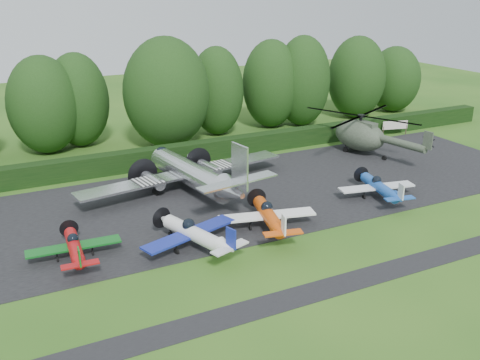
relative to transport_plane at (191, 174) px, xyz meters
name	(u,v)px	position (x,y,z in m)	size (l,w,h in m)	color
ground	(240,257)	(-1.37, -12.59, -1.81)	(160.00, 160.00, 0.00)	#214E16
apron	(188,206)	(-1.37, -2.59, -1.81)	(70.00, 18.00, 0.01)	black
taxiway_verge	(285,301)	(-1.37, -18.59, -1.81)	(70.00, 2.00, 0.00)	black
hedgerow	(149,168)	(-1.37, 8.41, -1.81)	(90.00, 1.60, 2.00)	black
transport_plane	(191,174)	(0.00, 0.00, 0.00)	(20.25, 15.53, 6.49)	silver
light_plane_red	(74,247)	(-11.61, -8.07, -0.81)	(6.27, 6.59, 2.41)	#A60F12
light_plane_white	(194,233)	(-3.74, -10.13, -0.60)	(7.58, 7.97, 2.91)	silver
light_plane_orange	(269,216)	(2.43, -9.75, -0.62)	(7.44, 7.83, 2.86)	#DA4E0C
light_plane_blue	(379,187)	(14.07, -8.50, -0.72)	(6.83, 7.18, 2.62)	#1C4EAA
helicopter	(360,133)	(20.94, 3.01, 0.49)	(13.29, 15.56, 4.28)	#323A2D
sign_board	(395,126)	(29.31, 6.77, -0.57)	(3.26, 0.12, 1.83)	#3F3326
tree_1	(357,77)	(30.75, 16.64, 3.73)	(7.79, 7.79, 11.10)	black
tree_2	(394,79)	(38.02, 17.32, 2.84)	(7.37, 7.37, 9.32)	black
tree_3	(271,84)	(17.74, 17.34, 3.76)	(7.28, 7.28, 11.16)	black
tree_4	(303,81)	(21.78, 16.26, 3.97)	(7.09, 7.09, 11.58)	black
tree_6	(167,93)	(2.93, 14.68, 4.37)	(9.60, 9.60, 12.37)	black
tree_9	(78,100)	(-5.96, 19.41, 3.48)	(6.94, 6.94, 10.61)	black
tree_10	(44,105)	(-9.71, 18.38, 3.50)	(7.68, 7.68, 10.64)	black
tree_11	(217,91)	(10.03, 17.02, 3.54)	(6.57, 6.57, 10.73)	black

